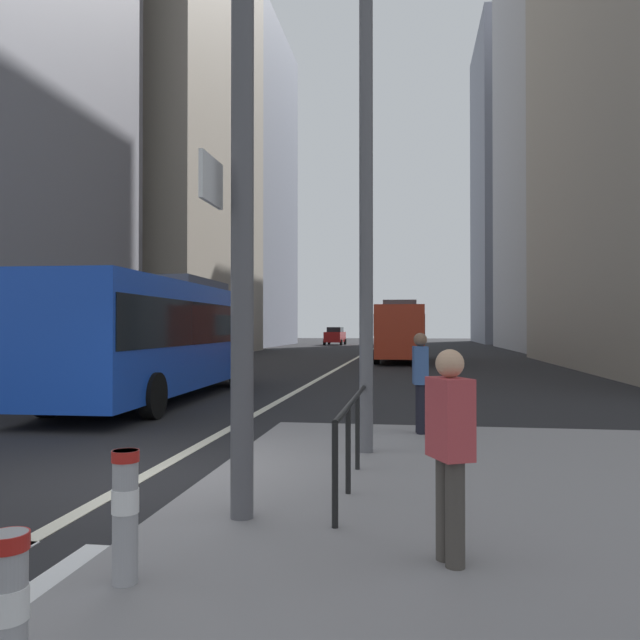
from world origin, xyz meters
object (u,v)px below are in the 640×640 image
at_px(city_bus_red_receding, 400,329).
at_px(pedestrian_far, 450,445).
at_px(car_receding_near, 396,340).
at_px(bollard_left, 125,510).
at_px(traffic_signal_gantry, 20,113).
at_px(bollard_front, 7,615).
at_px(pedestrian_waiting, 420,377).
at_px(city_bus_blue_oncoming, 162,332).
at_px(street_lamp_post, 366,101).
at_px(car_oncoming_mid, 335,336).

relative_size(city_bus_red_receding, pedestrian_far, 6.58).
distance_m(car_receding_near, bollard_left, 44.40).
bearing_deg(pedestrian_far, traffic_signal_gantry, 168.42).
xyz_separation_m(city_bus_red_receding, bollard_front, (-1.19, -33.62, -1.21)).
height_order(car_receding_near, pedestrian_waiting, car_receding_near).
height_order(city_bus_blue_oncoming, street_lamp_post, street_lamp_post).
relative_size(city_bus_red_receding, traffic_signal_gantry, 1.58).
distance_m(bollard_front, bollard_left, 1.53).
relative_size(city_bus_blue_oncoming, car_oncoming_mid, 2.52).
bearing_deg(street_lamp_post, car_receding_near, 90.82).
distance_m(car_receding_near, street_lamp_post, 39.75).
height_order(city_bus_blue_oncoming, pedestrian_waiting, city_bus_blue_oncoming).
bearing_deg(car_receding_near, traffic_signal_gantry, -93.63).
relative_size(street_lamp_post, bollard_left, 8.48).
height_order(city_bus_red_receding, bollard_front, city_bus_red_receding).
bearing_deg(bollard_front, car_receding_near, 89.20).
relative_size(traffic_signal_gantry, pedestrian_far, 4.17).
distance_m(pedestrian_waiting, pedestrian_far, 5.90).
distance_m(traffic_signal_gantry, bollard_left, 4.28).
bearing_deg(city_bus_red_receding, traffic_signal_gantry, -96.10).
distance_m(city_bus_blue_oncoming, pedestrian_far, 13.38).
distance_m(city_bus_red_receding, bollard_front, 33.66).
bearing_deg(bollard_left, traffic_signal_gantry, 140.45).
bearing_deg(car_receding_near, city_bus_red_receding, -87.46).
relative_size(city_bus_red_receding, bollard_front, 12.60).
xyz_separation_m(car_receding_near, bollard_left, (-0.80, -44.40, -0.32)).
xyz_separation_m(city_bus_blue_oncoming, pedestrian_far, (7.09, -11.31, -0.77)).
bearing_deg(bollard_left, car_receding_near, 88.97).
height_order(bollard_left, pedestrian_waiting, pedestrian_waiting).
height_order(street_lamp_post, pedestrian_far, street_lamp_post).
distance_m(car_receding_near, bollard_front, 45.92).
bearing_deg(car_receding_near, bollard_left, -91.03).
xyz_separation_m(pedestrian_waiting, pedestrian_far, (0.15, -5.90, -0.04)).
xyz_separation_m(car_oncoming_mid, car_receding_near, (7.13, -18.79, -0.00)).
bearing_deg(bollard_front, traffic_signal_gantry, 123.73).
xyz_separation_m(bollard_left, pedestrian_waiting, (2.16, 6.62, 0.44)).
xyz_separation_m(city_bus_blue_oncoming, street_lamp_post, (6.14, -7.15, 3.45)).
bearing_deg(traffic_signal_gantry, street_lamp_post, 45.17).
bearing_deg(pedestrian_waiting, bollard_left, -108.09).
relative_size(car_receding_near, traffic_signal_gantry, 0.62).
distance_m(city_bus_red_receding, bollard_left, 32.15).
height_order(city_bus_blue_oncoming, car_oncoming_mid, city_bus_blue_oncoming).
bearing_deg(pedestrian_waiting, city_bus_blue_oncoming, 142.04).
xyz_separation_m(car_oncoming_mid, traffic_signal_gantry, (4.42, -61.60, 3.16)).
bearing_deg(street_lamp_post, city_bus_red_receding, 90.04).
bearing_deg(traffic_signal_gantry, car_oncoming_mid, 94.10).
bearing_deg(city_bus_blue_oncoming, car_receding_near, 80.22).
relative_size(bollard_front, bollard_left, 0.91).
xyz_separation_m(city_bus_blue_oncoming, pedestrian_waiting, (6.94, -5.42, -0.73)).
relative_size(city_bus_blue_oncoming, bollard_left, 11.97).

